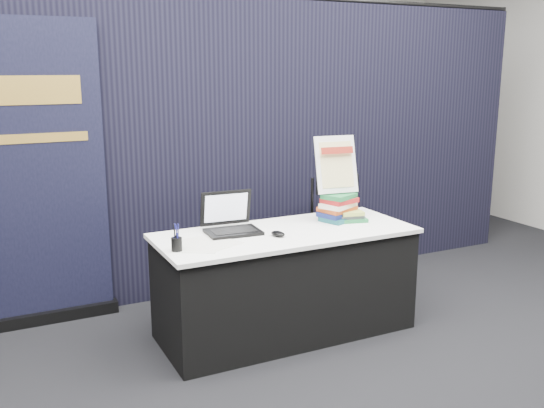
{
  "coord_description": "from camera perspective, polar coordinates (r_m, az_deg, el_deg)",
  "views": [
    {
      "loc": [
        -1.88,
        -3.03,
        1.86
      ],
      "look_at": [
        -0.11,
        0.55,
        0.95
      ],
      "focal_mm": 40.0,
      "sensor_mm": 36.0,
      "label": 1
    }
  ],
  "objects": [
    {
      "name": "pullup_banner",
      "position": [
        4.63,
        -20.68,
        0.94
      ],
      "size": [
        0.93,
        0.1,
        2.2
      ],
      "rotation": [
        0.0,
        0.0,
        -0.0
      ],
      "color": "black",
      "rests_on": "floor"
    },
    {
      "name": "mouse",
      "position": [
        4.06,
        0.56,
        -2.82
      ],
      "size": [
        0.1,
        0.13,
        0.04
      ],
      "primitive_type": "ellipsoid",
      "rotation": [
        0.0,
        0.0,
        0.27
      ],
      "color": "black",
      "rests_on": "display_table"
    },
    {
      "name": "brochure_right",
      "position": [
        3.98,
        -6.76,
        -3.51
      ],
      "size": [
        0.34,
        0.27,
        0.0
      ],
      "primitive_type": "cube",
      "rotation": [
        0.0,
        0.0,
        0.16
      ],
      "color": "silver",
      "rests_on": "display_table"
    },
    {
      "name": "display_table",
      "position": [
        4.31,
        1.28,
        -7.36
      ],
      "size": [
        1.8,
        0.75,
        0.75
      ],
      "color": "black",
      "rests_on": "floor"
    },
    {
      "name": "book_stack_tall",
      "position": [
        4.49,
        6.17,
        -0.28
      ],
      "size": [
        0.3,
        0.27,
        0.2
      ],
      "rotation": [
        0.0,
        0.0,
        0.37
      ],
      "color": "#154D53",
      "rests_on": "display_table"
    },
    {
      "name": "floor",
      "position": [
        4.03,
        5.0,
        -14.8
      ],
      "size": [
        8.0,
        8.0,
        0.0
      ],
      "primitive_type": "plane",
      "color": "black",
      "rests_on": "ground"
    },
    {
      "name": "info_sign",
      "position": [
        4.46,
        6.06,
        3.66
      ],
      "size": [
        0.33,
        0.17,
        0.43
      ],
      "rotation": [
        0.0,
        0.0,
        -0.13
      ],
      "color": "black",
      "rests_on": "book_stack_tall"
    },
    {
      "name": "laptop",
      "position": [
        4.17,
        -3.95,
        -1.77
      ],
      "size": [
        0.38,
        0.31,
        0.27
      ],
      "rotation": [
        0.0,
        0.0,
        -0.07
      ],
      "color": "black",
      "rests_on": "display_table"
    },
    {
      "name": "pen_cup",
      "position": [
        3.78,
        -8.96,
        -3.78
      ],
      "size": [
        0.08,
        0.08,
        0.09
      ],
      "primitive_type": "cylinder",
      "rotation": [
        0.0,
        0.0,
        0.28
      ],
      "color": "black",
      "rests_on": "display_table"
    },
    {
      "name": "brochure_mid",
      "position": [
        3.83,
        -7.2,
        -4.16
      ],
      "size": [
        0.34,
        0.31,
        0.0
      ],
      "primitive_type": "cube",
      "rotation": [
        0.0,
        0.0,
        -0.5
      ],
      "color": "silver",
      "rests_on": "display_table"
    },
    {
      "name": "book_stack_short",
      "position": [
        4.49,
        7.48,
        -1.14
      ],
      "size": [
        0.2,
        0.17,
        0.08
      ],
      "rotation": [
        0.0,
        0.0,
        -0.16
      ],
      "color": "#1C6A36",
      "rests_on": "display_table"
    },
    {
      "name": "brochure_left",
      "position": [
        3.9,
        -5.36,
        -3.82
      ],
      "size": [
        0.37,
        0.32,
        0.0
      ],
      "primitive_type": "cube",
      "rotation": [
        0.0,
        0.0,
        0.38
      ],
      "color": "silver",
      "rests_on": "display_table"
    },
    {
      "name": "stacking_chair",
      "position": [
        4.99,
        6.98,
        -2.32
      ],
      "size": [
        0.58,
        0.59,
        1.02
      ],
      "rotation": [
        0.0,
        0.0,
        0.3
      ],
      "color": "black",
      "rests_on": "floor"
    },
    {
      "name": "drape_partition",
      "position": [
        5.04,
        -4.24,
        5.23
      ],
      "size": [
        6.0,
        0.08,
        2.4
      ],
      "primitive_type": "cube",
      "color": "black",
      "rests_on": "floor"
    },
    {
      "name": "wall_back",
      "position": [
        7.28,
        -11.64,
        11.67
      ],
      "size": [
        8.0,
        0.02,
        3.5
      ],
      "primitive_type": "cube",
      "color": "#A3A09A",
      "rests_on": "floor"
    }
  ]
}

